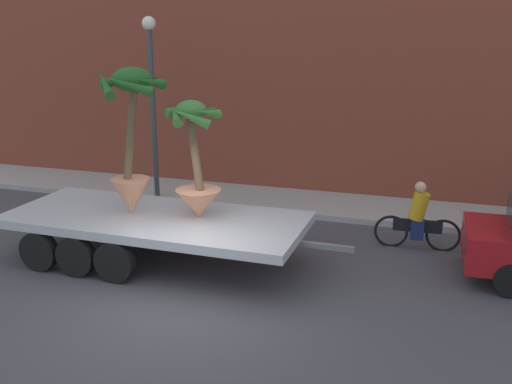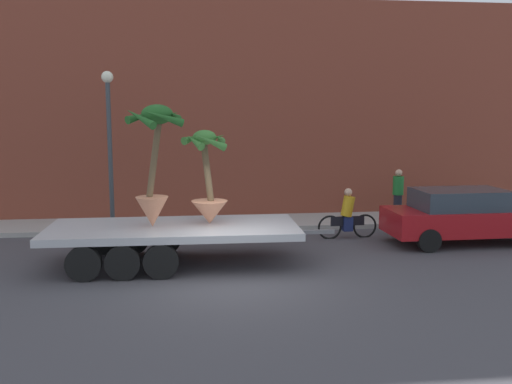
# 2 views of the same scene
# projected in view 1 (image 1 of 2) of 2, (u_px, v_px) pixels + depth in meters

# --- Properties ---
(ground_plane) EXTENTS (60.00, 60.00, 0.00)m
(ground_plane) POSITION_uv_depth(u_px,v_px,m) (187.00, 299.00, 9.97)
(ground_plane) COLOR #423F44
(sidewalk) EXTENTS (24.00, 2.20, 0.15)m
(sidewalk) POSITION_uv_depth(u_px,v_px,m) (279.00, 201.00, 15.54)
(sidewalk) COLOR #A39E99
(sidewalk) RESTS_ON ground
(building_facade) EXTENTS (24.00, 1.20, 7.59)m
(building_facade) POSITION_uv_depth(u_px,v_px,m) (296.00, 60.00, 16.07)
(building_facade) COLOR brown
(building_facade) RESTS_ON ground
(flatbed_trailer) EXTENTS (7.15, 2.64, 0.98)m
(flatbed_trailer) POSITION_uv_depth(u_px,v_px,m) (145.00, 223.00, 11.56)
(flatbed_trailer) COLOR #B7BABF
(flatbed_trailer) RESTS_ON ground
(potted_palm_rear) EXTENTS (1.46, 1.58, 2.96)m
(potted_palm_rear) POSITION_uv_depth(u_px,v_px,m) (131.00, 140.00, 11.08)
(potted_palm_rear) COLOR tan
(potted_palm_rear) RESTS_ON flatbed_trailer
(potted_palm_middle) EXTENTS (1.15, 1.21, 2.35)m
(potted_palm_middle) POSITION_uv_depth(u_px,v_px,m) (196.00, 170.00, 11.05)
(potted_palm_middle) COLOR tan
(potted_palm_middle) RESTS_ON flatbed_trailer
(cyclist) EXTENTS (1.84, 0.36, 1.54)m
(cyclist) POSITION_uv_depth(u_px,v_px,m) (418.00, 219.00, 12.15)
(cyclist) COLOR black
(cyclist) RESTS_ON ground
(street_lamp) EXTENTS (0.36, 0.36, 4.83)m
(street_lamp) POSITION_uv_depth(u_px,v_px,m) (152.00, 85.00, 14.92)
(street_lamp) COLOR #383D42
(street_lamp) RESTS_ON sidewalk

